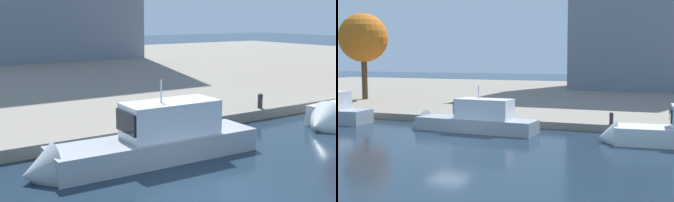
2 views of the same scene
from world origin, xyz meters
TOP-DOWN VIEW (x-y plane):
  - ground_plane at (0.00, 0.00)m, footprint 220.00×220.00m
  - motor_yacht_2 at (-0.48, 4.24)m, footprint 10.08×2.50m
  - mooring_bollard_0 at (9.22, 7.63)m, footprint 0.32×0.32m

SIDE VIEW (x-z plane):
  - ground_plane at x=0.00m, z-range 0.00..0.00m
  - motor_yacht_2 at x=-0.48m, z-range -1.36..2.74m
  - mooring_bollard_0 at x=9.22m, z-range 0.60..1.48m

